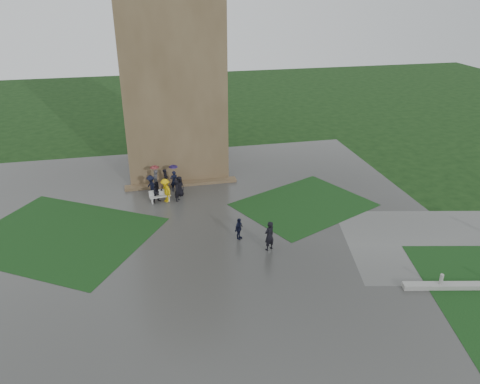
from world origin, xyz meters
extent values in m
plane|color=black|center=(0.00, 0.00, 0.00)|extent=(120.00, 120.00, 0.00)
cube|color=#343432|center=(0.00, 2.00, 0.01)|extent=(34.00, 34.00, 0.02)
cube|color=black|center=(-8.50, 4.00, 0.03)|extent=(14.10, 13.46, 0.01)
cube|color=black|center=(8.50, 5.00, 0.03)|extent=(11.12, 10.15, 0.01)
cube|color=brown|center=(0.00, 15.00, 9.00)|extent=(8.00, 8.00, 18.00)
cube|color=brown|center=(0.00, 10.60, 0.13)|extent=(9.00, 0.80, 0.22)
cylinder|color=gray|center=(12.26, -6.31, 0.45)|extent=(0.20, 0.20, 0.90)
cube|color=#B5B5B0|center=(-1.86, 7.79, 0.48)|extent=(1.63, 0.70, 0.06)
cube|color=#B5B5B0|center=(-2.48, 7.70, 0.24)|extent=(0.15, 0.43, 0.44)
cube|color=#B5B5B0|center=(-1.23, 7.89, 0.24)|extent=(0.15, 0.43, 0.44)
cube|color=#B5B5B0|center=(-1.89, 8.02, 0.72)|extent=(1.56, 0.29, 0.42)
imported|color=black|center=(-0.31, 8.63, 0.80)|extent=(0.93, 0.86, 1.56)
imported|color=black|center=(-0.64, 9.57, 0.86)|extent=(0.66, 0.49, 1.68)
imported|color=black|center=(-1.26, 10.04, 0.88)|extent=(0.49, 0.68, 1.71)
imported|color=#45464B|center=(-2.06, 9.66, 0.95)|extent=(0.74, 0.81, 1.87)
imported|color=black|center=(-2.46, 9.01, 0.86)|extent=(0.88, 1.21, 1.69)
imported|color=black|center=(-2.02, 7.86, 0.83)|extent=(0.89, 0.68, 1.62)
imported|color=#E2B40D|center=(-1.43, 7.74, 0.93)|extent=(1.11, 1.33, 1.83)
imported|color=black|center=(-0.56, 7.72, 0.86)|extent=(0.63, 0.73, 1.69)
imported|color=#B94C53|center=(-2.06, 9.66, 1.96)|extent=(0.69, 0.69, 0.60)
imported|color=#3F2C7A|center=(-0.64, 9.57, 1.92)|extent=(0.69, 0.69, 0.60)
imported|color=black|center=(2.74, 1.20, 0.75)|extent=(0.93, 0.95, 1.45)
imported|color=black|center=(4.28, -0.48, 0.99)|extent=(0.84, 0.73, 1.93)
camera|label=1|loc=(-2.77, -24.38, 15.31)|focal=35.00mm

